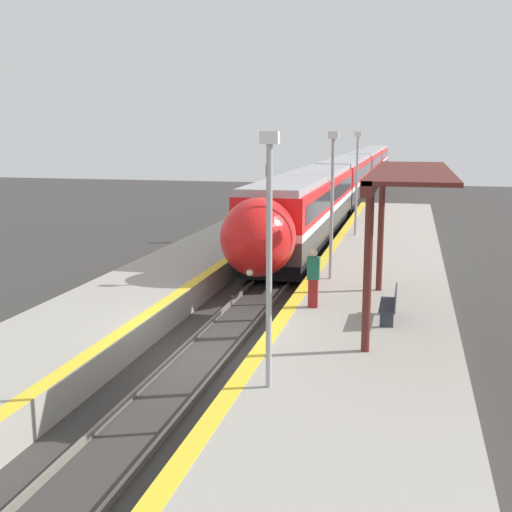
{
  "coord_description": "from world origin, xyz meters",
  "views": [
    {
      "loc": [
        5.27,
        -15.73,
        5.99
      ],
      "look_at": [
        0.6,
        3.53,
        2.15
      ],
      "focal_mm": 45.0,
      "sensor_mm": 36.0,
      "label": 1
    }
  ],
  "objects_px": {
    "train": "(356,172)",
    "lamppost_far": "(357,176)",
    "platform_bench": "(391,304)",
    "lamppost_mid": "(332,196)",
    "lamppost_near": "(269,245)",
    "person_waiting": "(313,277)",
    "railway_signal": "(269,194)"
  },
  "relations": [
    {
      "from": "train",
      "to": "railway_signal",
      "type": "height_order",
      "value": "railway_signal"
    },
    {
      "from": "lamppost_near",
      "to": "lamppost_mid",
      "type": "distance_m",
      "value": 10.13
    },
    {
      "from": "person_waiting",
      "to": "railway_signal",
      "type": "relative_size",
      "value": 0.41
    },
    {
      "from": "platform_bench",
      "to": "person_waiting",
      "type": "xyz_separation_m",
      "value": [
        -2.29,
        0.85,
        0.44
      ]
    },
    {
      "from": "platform_bench",
      "to": "lamppost_near",
      "type": "height_order",
      "value": "lamppost_near"
    },
    {
      "from": "train",
      "to": "lamppost_near",
      "type": "xyz_separation_m",
      "value": [
        2.61,
        -50.54,
        1.61
      ]
    },
    {
      "from": "railway_signal",
      "to": "lamppost_far",
      "type": "bearing_deg",
      "value": -24.88
    },
    {
      "from": "lamppost_mid",
      "to": "lamppost_near",
      "type": "bearing_deg",
      "value": -90.0
    },
    {
      "from": "platform_bench",
      "to": "person_waiting",
      "type": "bearing_deg",
      "value": 159.6
    },
    {
      "from": "railway_signal",
      "to": "lamppost_near",
      "type": "relative_size",
      "value": 0.83
    },
    {
      "from": "lamppost_near",
      "to": "lamppost_mid",
      "type": "xyz_separation_m",
      "value": [
        0.0,
        10.13,
        0.0
      ]
    },
    {
      "from": "person_waiting",
      "to": "lamppost_near",
      "type": "distance_m",
      "value": 6.57
    },
    {
      "from": "person_waiting",
      "to": "railway_signal",
      "type": "height_order",
      "value": "railway_signal"
    },
    {
      "from": "train",
      "to": "lamppost_mid",
      "type": "height_order",
      "value": "lamppost_mid"
    },
    {
      "from": "lamppost_mid",
      "to": "lamppost_far",
      "type": "height_order",
      "value": "same"
    },
    {
      "from": "platform_bench",
      "to": "lamppost_near",
      "type": "distance_m",
      "value": 6.35
    },
    {
      "from": "lamppost_mid",
      "to": "lamppost_far",
      "type": "relative_size",
      "value": 1.0
    },
    {
      "from": "platform_bench",
      "to": "lamppost_near",
      "type": "relative_size",
      "value": 0.33
    },
    {
      "from": "lamppost_near",
      "to": "lamppost_far",
      "type": "xyz_separation_m",
      "value": [
        0.0,
        20.27,
        0.0
      ]
    },
    {
      "from": "train",
      "to": "lamppost_near",
      "type": "bearing_deg",
      "value": -87.04
    },
    {
      "from": "train",
      "to": "platform_bench",
      "type": "distance_m",
      "value": 45.41
    },
    {
      "from": "person_waiting",
      "to": "lamppost_mid",
      "type": "relative_size",
      "value": 0.34
    },
    {
      "from": "platform_bench",
      "to": "lamppost_far",
      "type": "relative_size",
      "value": 0.33
    },
    {
      "from": "person_waiting",
      "to": "lamppost_far",
      "type": "xyz_separation_m",
      "value": [
        0.03,
        14.02,
        2.04
      ]
    },
    {
      "from": "train",
      "to": "lamppost_far",
      "type": "relative_size",
      "value": 16.41
    },
    {
      "from": "lamppost_near",
      "to": "railway_signal",
      "type": "bearing_deg",
      "value": 102.53
    },
    {
      "from": "lamppost_mid",
      "to": "person_waiting",
      "type": "bearing_deg",
      "value": -90.51
    },
    {
      "from": "person_waiting",
      "to": "lamppost_mid",
      "type": "bearing_deg",
      "value": 89.49
    },
    {
      "from": "lamppost_near",
      "to": "lamppost_far",
      "type": "bearing_deg",
      "value": 90.0
    },
    {
      "from": "lamppost_near",
      "to": "platform_bench",
      "type": "bearing_deg",
      "value": 67.29
    },
    {
      "from": "railway_signal",
      "to": "lamppost_far",
      "type": "height_order",
      "value": "lamppost_far"
    },
    {
      "from": "person_waiting",
      "to": "lamppost_far",
      "type": "height_order",
      "value": "lamppost_far"
    }
  ]
}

